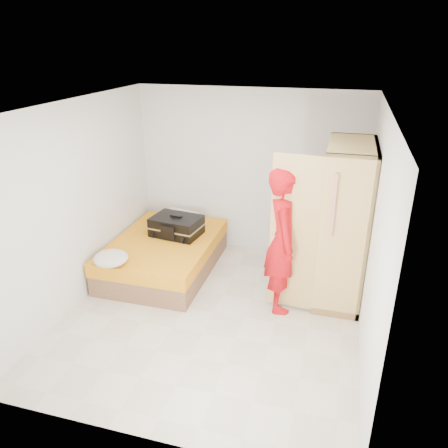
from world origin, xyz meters
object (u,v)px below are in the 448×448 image
(person, at_px, (283,241))
(round_cushion, at_px, (111,258))
(bed, at_px, (165,254))
(wardrobe, at_px, (340,228))
(suitcase, at_px, (176,226))

(person, distance_m, round_cushion, 2.27)
(round_cushion, bearing_deg, bed, 67.77)
(bed, xyz_separation_m, wardrobe, (2.50, -0.04, 0.75))
(bed, relative_size, wardrobe, 0.96)
(bed, height_order, person, person)
(bed, xyz_separation_m, person, (1.83, -0.49, 0.69))
(person, distance_m, suitcase, 1.88)
(person, bearing_deg, round_cushion, 89.20)
(bed, height_order, suitcase, suitcase)
(wardrobe, xyz_separation_m, round_cushion, (-2.87, -0.86, -0.41))
(bed, relative_size, person, 1.08)
(bed, distance_m, round_cushion, 1.03)
(bed, height_order, wardrobe, wardrobe)
(suitcase, distance_m, round_cushion, 1.22)
(round_cushion, bearing_deg, wardrobe, 16.63)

